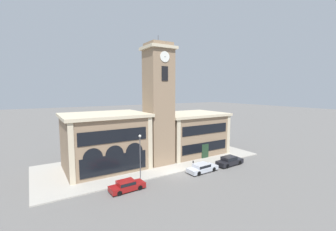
{
  "coord_description": "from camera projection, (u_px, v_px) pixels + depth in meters",
  "views": [
    {
      "loc": [
        -17.87,
        -26.36,
        12.13
      ],
      "look_at": [
        0.6,
        3.39,
        8.22
      ],
      "focal_mm": 24.0,
      "sensor_mm": 36.0,
      "label": 1
    }
  ],
  "objects": [
    {
      "name": "parked_car_far",
      "position": [
        229.0,
        161.0,
        36.47
      ],
      "size": [
        4.94,
        1.99,
        1.48
      ],
      "rotation": [
        0.0,
        0.0,
        0.05
      ],
      "color": "black",
      "rests_on": "ground_plane"
    },
    {
      "name": "bollard",
      "position": [
        193.0,
        164.0,
        35.21
      ],
      "size": [
        0.18,
        0.18,
        1.06
      ],
      "color": "black",
      "rests_on": "sidewalk_kerb"
    },
    {
      "name": "sidewalk_kerb",
      "position": [
        154.0,
        160.0,
        39.05
      ],
      "size": [
        36.95,
        14.4,
        0.15
      ],
      "color": "#A39E93",
      "rests_on": "ground_plane"
    },
    {
      "name": "street_lamp",
      "position": [
        140.0,
        150.0,
        30.19
      ],
      "size": [
        0.36,
        0.36,
        6.1
      ],
      "color": "#4C4C51",
      "rests_on": "sidewalk_kerb"
    },
    {
      "name": "parked_car_mid",
      "position": [
        202.0,
        168.0,
        33.46
      ],
      "size": [
        4.95,
        2.11,
        1.3
      ],
      "rotation": [
        0.0,
        0.0,
        0.05
      ],
      "color": "#B2B7C1",
      "rests_on": "ground_plane"
    },
    {
      "name": "ground_plane",
      "position": [
        177.0,
        173.0,
        32.97
      ],
      "size": [
        300.0,
        300.0,
        0.0
      ],
      "primitive_type": "plane",
      "color": "#605E5B"
    },
    {
      "name": "parked_car_near",
      "position": [
        127.0,
        185.0,
        27.22
      ],
      "size": [
        4.37,
        1.91,
        1.28
      ],
      "rotation": [
        0.0,
        0.0,
        0.05
      ],
      "color": "maroon",
      "rests_on": "ground_plane"
    },
    {
      "name": "clock_tower",
      "position": [
        159.0,
        105.0,
        36.4
      ],
      "size": [
        4.63,
        4.63,
        20.77
      ],
      "color": "#897056",
      "rests_on": "ground_plane"
    },
    {
      "name": "town_hall_right_wing",
      "position": [
        190.0,
        133.0,
        43.57
      ],
      "size": [
        12.91,
        9.72,
        7.83
      ],
      "color": "#897056",
      "rests_on": "ground_plane"
    },
    {
      "name": "town_hall_left_wing",
      "position": [
        105.0,
        141.0,
        34.86
      ],
      "size": [
        12.49,
        9.72,
        8.62
      ],
      "color": "#897056",
      "rests_on": "ground_plane"
    }
  ]
}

